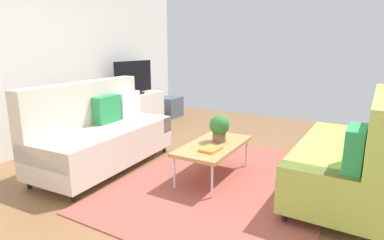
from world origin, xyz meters
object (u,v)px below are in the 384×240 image
coffee_table (214,146)px  vase_0 (110,95)px  potted_plant (219,127)px  table_book_0 (211,149)px  couch_beige (101,133)px  tv_console (134,111)px  bottle_0 (120,92)px  storage_trunk (170,107)px  bottle_1 (124,91)px  couch_green (349,156)px  tv (134,78)px

coffee_table → vase_0: bearing=70.7°
potted_plant → table_book_0: potted_plant is taller
couch_beige → tv_console: size_ratio=1.39×
table_book_0 → bottle_0: bottle_0 is taller
storage_trunk → bottle_1: (-1.41, 0.06, 0.53)m
tv_console → potted_plant: bearing=-118.5°
tv_console → bottle_0: bearing=-174.6°
couch_green → coffee_table: size_ratio=1.75×
bottle_0 → bottle_1: 0.10m
couch_beige → bottle_1: couch_beige is taller
couch_green → tv_console: (1.16, 3.84, -0.12)m
couch_green → tv_console: couch_green is taller
tv_console → coffee_table: bearing=-120.8°
coffee_table → storage_trunk: (2.54, 2.32, -0.17)m
storage_trunk → vase_0: 1.75m
table_book_0 → tv: bearing=56.0°
vase_0 → bottle_0: bottle_0 is taller
couch_beige → vase_0: couch_beige is taller
coffee_table → tv_console: bearing=59.2°
coffee_table → storage_trunk: storage_trunk is taller
storage_trunk → table_book_0: table_book_0 is taller
couch_beige → potted_plant: 1.53m
couch_beige → bottle_0: bearing=-148.7°
tv_console → bottle_0: size_ratio=6.67×
storage_trunk → bottle_0: bottle_0 is taller
vase_0 → bottle_0: 0.19m
couch_beige → couch_green: same height
vase_0 → tv: bearing=-6.9°
tv → bottle_0: 0.47m
tv_console → table_book_0: tv_console is taller
couch_green → storage_trunk: 4.38m
tv → storage_trunk: size_ratio=1.92×
couch_beige → table_book_0: couch_beige is taller
tv_console → table_book_0: 3.00m
couch_beige → tv: 2.14m
tv → bottle_1: 0.37m
coffee_table → potted_plant: (0.12, -0.01, 0.21)m
storage_trunk → table_book_0: bearing=-139.2°
couch_beige → vase_0: bearing=-142.9°
table_book_0 → bottle_1: size_ratio=1.05×
couch_green → storage_trunk: bearing=60.4°
couch_green → potted_plant: 1.42m
couch_beige → couch_green: bearing=100.4°
couch_beige → vase_0: size_ratio=15.93×
potted_plant → bottle_1: bottle_1 is taller
coffee_table → vase_0: 2.64m
tv → potted_plant: tv is taller
couch_beige → tv_console: couch_beige is taller
potted_plant → table_book_0: size_ratio=1.36×
tv → tv_console: bearing=90.0°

